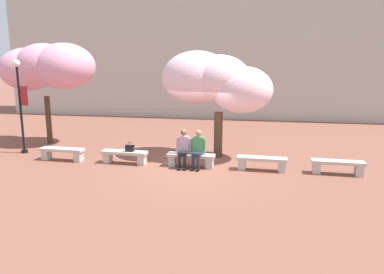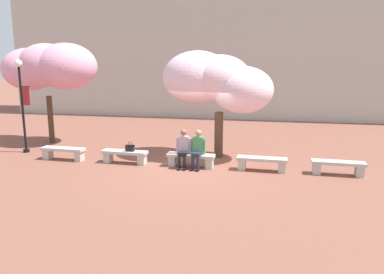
{
  "view_description": "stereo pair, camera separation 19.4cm",
  "coord_description": "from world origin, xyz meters",
  "px_view_note": "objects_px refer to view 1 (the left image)",
  "views": [
    {
      "loc": [
        2.24,
        -12.09,
        3.6
      ],
      "look_at": [
        0.0,
        0.2,
        1.0
      ],
      "focal_mm": 35.0,
      "sensor_mm": 36.0,
      "label": 1
    },
    {
      "loc": [
        2.43,
        -12.06,
        3.6
      ],
      "look_at": [
        0.0,
        0.2,
        1.0
      ],
      "focal_mm": 35.0,
      "sensor_mm": 36.0,
      "label": 2
    }
  ],
  "objects_px": {
    "stone_bench_west_end": "(62,152)",
    "cherry_tree_secondary": "(47,67)",
    "cherry_tree_main": "(216,81)",
    "stone_bench_near_west": "(125,155)",
    "person_seated_right": "(198,148)",
    "lamp_post_with_banner": "(20,97)",
    "stone_bench_near_east": "(262,162)",
    "stone_bench_center": "(191,158)",
    "person_seated_left": "(183,147)",
    "stone_bench_east_end": "(338,165)",
    "handbag": "(130,148)"
  },
  "relations": [
    {
      "from": "stone_bench_west_end",
      "to": "cherry_tree_secondary",
      "type": "bearing_deg",
      "value": 126.51
    },
    {
      "from": "cherry_tree_secondary",
      "to": "cherry_tree_main",
      "type": "bearing_deg",
      "value": -8.73
    },
    {
      "from": "stone_bench_near_west",
      "to": "cherry_tree_main",
      "type": "xyz_separation_m",
      "value": [
        3.01,
        1.51,
        2.52
      ]
    },
    {
      "from": "person_seated_right",
      "to": "lamp_post_with_banner",
      "type": "distance_m",
      "value": 7.23
    },
    {
      "from": "person_seated_right",
      "to": "cherry_tree_main",
      "type": "relative_size",
      "value": 0.32
    },
    {
      "from": "stone_bench_near_east",
      "to": "lamp_post_with_banner",
      "type": "xyz_separation_m",
      "value": [
        -9.16,
        0.76,
        1.88
      ]
    },
    {
      "from": "stone_bench_center",
      "to": "person_seated_left",
      "type": "height_order",
      "value": "person_seated_left"
    },
    {
      "from": "lamp_post_with_banner",
      "to": "cherry_tree_main",
      "type": "bearing_deg",
      "value": 5.78
    },
    {
      "from": "person_seated_left",
      "to": "cherry_tree_main",
      "type": "bearing_deg",
      "value": 60.45
    },
    {
      "from": "stone_bench_west_end",
      "to": "person_seated_right",
      "type": "height_order",
      "value": "person_seated_right"
    },
    {
      "from": "stone_bench_east_end",
      "to": "person_seated_left",
      "type": "distance_m",
      "value": 5.02
    },
    {
      "from": "stone_bench_east_end",
      "to": "lamp_post_with_banner",
      "type": "distance_m",
      "value": 11.71
    },
    {
      "from": "person_seated_right",
      "to": "cherry_tree_main",
      "type": "bearing_deg",
      "value": 76.08
    },
    {
      "from": "person_seated_left",
      "to": "cherry_tree_secondary",
      "type": "xyz_separation_m",
      "value": [
        -6.45,
        2.69,
        2.58
      ]
    },
    {
      "from": "person_seated_left",
      "to": "stone_bench_center",
      "type": "bearing_deg",
      "value": 12.04
    },
    {
      "from": "lamp_post_with_banner",
      "to": "handbag",
      "type": "bearing_deg",
      "value": -9.63
    },
    {
      "from": "stone_bench_west_end",
      "to": "stone_bench_near_west",
      "type": "relative_size",
      "value": 1.0
    },
    {
      "from": "stone_bench_east_end",
      "to": "lamp_post_with_banner",
      "type": "height_order",
      "value": "lamp_post_with_banner"
    },
    {
      "from": "stone_bench_center",
      "to": "lamp_post_with_banner",
      "type": "distance_m",
      "value": 7.08
    },
    {
      "from": "stone_bench_near_east",
      "to": "stone_bench_east_end",
      "type": "xyz_separation_m",
      "value": [
        2.37,
        0.0,
        0.0
      ]
    },
    {
      "from": "cherry_tree_secondary",
      "to": "lamp_post_with_banner",
      "type": "xyz_separation_m",
      "value": [
        -0.08,
        -1.88,
        -1.1
      ]
    },
    {
      "from": "stone_bench_near_east",
      "to": "stone_bench_east_end",
      "type": "distance_m",
      "value": 2.37
    },
    {
      "from": "lamp_post_with_banner",
      "to": "person_seated_left",
      "type": "bearing_deg",
      "value": -7.09
    },
    {
      "from": "stone_bench_west_end",
      "to": "lamp_post_with_banner",
      "type": "distance_m",
      "value": 2.87
    },
    {
      "from": "stone_bench_near_west",
      "to": "stone_bench_east_end",
      "type": "xyz_separation_m",
      "value": [
        7.12,
        0.0,
        0.0
      ]
    },
    {
      "from": "handbag",
      "to": "cherry_tree_secondary",
      "type": "height_order",
      "value": "cherry_tree_secondary"
    },
    {
      "from": "cherry_tree_main",
      "to": "handbag",
      "type": "bearing_deg",
      "value": -151.28
    },
    {
      "from": "stone_bench_east_end",
      "to": "person_seated_right",
      "type": "xyz_separation_m",
      "value": [
        -4.5,
        -0.05,
        0.4
      ]
    },
    {
      "from": "stone_bench_near_west",
      "to": "handbag",
      "type": "distance_m",
      "value": 0.35
    },
    {
      "from": "person_seated_right",
      "to": "cherry_tree_secondary",
      "type": "distance_m",
      "value": 7.88
    },
    {
      "from": "stone_bench_near_west",
      "to": "lamp_post_with_banner",
      "type": "distance_m",
      "value": 4.85
    },
    {
      "from": "stone_bench_west_end",
      "to": "cherry_tree_secondary",
      "type": "height_order",
      "value": "cherry_tree_secondary"
    },
    {
      "from": "handbag",
      "to": "lamp_post_with_banner",
      "type": "relative_size",
      "value": 0.09
    },
    {
      "from": "stone_bench_near_east",
      "to": "lamp_post_with_banner",
      "type": "height_order",
      "value": "lamp_post_with_banner"
    },
    {
      "from": "cherry_tree_secondary",
      "to": "lamp_post_with_banner",
      "type": "distance_m",
      "value": 2.18
    },
    {
      "from": "stone_bench_near_west",
      "to": "person_seated_left",
      "type": "bearing_deg",
      "value": -1.44
    },
    {
      "from": "stone_bench_near_west",
      "to": "cherry_tree_secondary",
      "type": "xyz_separation_m",
      "value": [
        -4.33,
        2.64,
        2.98
      ]
    },
    {
      "from": "stone_bench_east_end",
      "to": "stone_bench_west_end",
      "type": "bearing_deg",
      "value": 180.0
    },
    {
      "from": "stone_bench_center",
      "to": "person_seated_left",
      "type": "distance_m",
      "value": 0.48
    },
    {
      "from": "stone_bench_west_end",
      "to": "stone_bench_near_west",
      "type": "distance_m",
      "value": 2.37
    },
    {
      "from": "stone_bench_near_west",
      "to": "person_seated_right",
      "type": "distance_m",
      "value": 2.65
    },
    {
      "from": "lamp_post_with_banner",
      "to": "person_seated_right",
      "type": "bearing_deg",
      "value": -6.59
    },
    {
      "from": "handbag",
      "to": "cherry_tree_main",
      "type": "height_order",
      "value": "cherry_tree_main"
    },
    {
      "from": "stone_bench_near_west",
      "to": "stone_bench_center",
      "type": "distance_m",
      "value": 2.37
    },
    {
      "from": "person_seated_left",
      "to": "cherry_tree_main",
      "type": "relative_size",
      "value": 0.32
    },
    {
      "from": "stone_bench_west_end",
      "to": "cherry_tree_main",
      "type": "relative_size",
      "value": 0.4
    },
    {
      "from": "stone_bench_center",
      "to": "stone_bench_east_end",
      "type": "height_order",
      "value": "same"
    },
    {
      "from": "stone_bench_west_end",
      "to": "stone_bench_east_end",
      "type": "xyz_separation_m",
      "value": [
        9.5,
        0.0,
        0.0
      ]
    },
    {
      "from": "stone_bench_west_end",
      "to": "cherry_tree_main",
      "type": "height_order",
      "value": "cherry_tree_main"
    },
    {
      "from": "stone_bench_center",
      "to": "handbag",
      "type": "relative_size",
      "value": 4.84
    }
  ]
}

